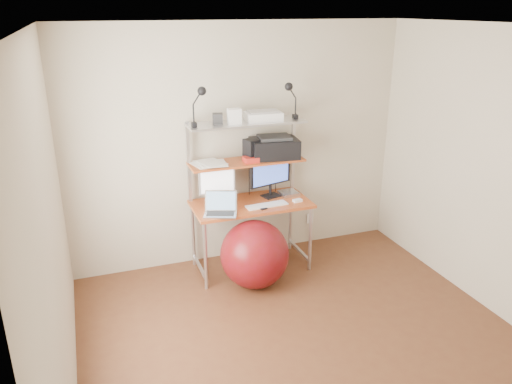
{
  "coord_description": "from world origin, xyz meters",
  "views": [
    {
      "loc": [
        -1.56,
        -3.03,
        2.62
      ],
      "look_at": [
        -0.05,
        1.15,
        0.96
      ],
      "focal_mm": 35.0,
      "sensor_mm": 36.0,
      "label": 1
    }
  ],
  "objects_px": {
    "laptop": "(221,209)",
    "printer": "(274,147)",
    "monitor_silver": "(217,183)",
    "exercise_ball": "(255,254)",
    "monitor_black": "(271,174)"
  },
  "relations": [
    {
      "from": "monitor_black",
      "to": "printer",
      "type": "distance_m",
      "value": 0.28
    },
    {
      "from": "monitor_silver",
      "to": "exercise_ball",
      "type": "relative_size",
      "value": 0.61
    },
    {
      "from": "exercise_ball",
      "to": "printer",
      "type": "bearing_deg",
      "value": 51.67
    },
    {
      "from": "monitor_silver",
      "to": "laptop",
      "type": "xyz_separation_m",
      "value": [
        -0.04,
        -0.27,
        -0.17
      ]
    },
    {
      "from": "laptop",
      "to": "exercise_ball",
      "type": "xyz_separation_m",
      "value": [
        0.28,
        -0.19,
        -0.45
      ]
    },
    {
      "from": "laptop",
      "to": "printer",
      "type": "distance_m",
      "value": 0.88
    },
    {
      "from": "monitor_black",
      "to": "printer",
      "type": "xyz_separation_m",
      "value": [
        0.05,
        0.03,
        0.27
      ]
    },
    {
      "from": "printer",
      "to": "exercise_ball",
      "type": "relative_size",
      "value": 0.77
    },
    {
      "from": "monitor_silver",
      "to": "printer",
      "type": "bearing_deg",
      "value": 7.93
    },
    {
      "from": "printer",
      "to": "laptop",
      "type": "bearing_deg",
      "value": -147.86
    },
    {
      "from": "laptop",
      "to": "exercise_ball",
      "type": "height_order",
      "value": "laptop"
    },
    {
      "from": "monitor_black",
      "to": "laptop",
      "type": "bearing_deg",
      "value": -170.96
    },
    {
      "from": "monitor_silver",
      "to": "laptop",
      "type": "distance_m",
      "value": 0.32
    },
    {
      "from": "exercise_ball",
      "to": "monitor_black",
      "type": "bearing_deg",
      "value": 53.63
    },
    {
      "from": "monitor_black",
      "to": "exercise_ball",
      "type": "height_order",
      "value": "monitor_black"
    }
  ]
}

